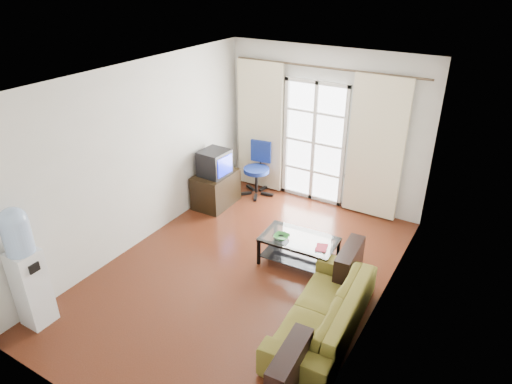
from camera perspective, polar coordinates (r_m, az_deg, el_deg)
floor at (r=6.47m, az=-1.56°, el=-10.02°), size 5.20×5.20×0.00m
ceiling at (r=5.31m, az=-1.93°, el=13.98°), size 5.20×5.20×0.00m
wall_back at (r=7.91m, az=8.54°, el=7.91°), size 3.60×0.02×2.70m
wall_front at (r=4.17m, az=-21.82°, el=-12.92°), size 3.60×0.02×2.70m
wall_left at (r=6.82m, az=-14.62°, el=4.18°), size 0.02×5.20×2.70m
wall_right at (r=5.13m, az=15.53°, el=-3.81°), size 0.02×5.20×2.70m
french_door at (r=8.01m, az=7.26°, el=6.14°), size 1.16×0.06×2.15m
curtain_rod at (r=7.55m, az=8.77°, el=15.11°), size 3.30×0.04×0.04m
curtain_left at (r=8.36m, az=0.50°, el=8.17°), size 0.90×0.07×2.35m
curtain_right at (r=7.57m, az=14.73°, el=5.21°), size 0.90×0.07×2.35m
radiator at (r=7.97m, az=13.03°, el=-0.33°), size 0.64×0.12×0.64m
sofa at (r=5.50m, az=8.42°, el=-14.42°), size 2.04×1.00×0.57m
coffee_table at (r=6.51m, az=5.36°, el=-6.93°), size 1.08×0.65×0.43m
bowl at (r=6.39m, az=3.22°, el=-5.62°), size 0.23×0.23×0.05m
book at (r=6.26m, az=7.49°, el=-6.80°), size 0.24×0.27×0.02m
remote at (r=6.46m, az=2.79°, el=-5.41°), size 0.16×0.10×0.02m
tv_stand at (r=8.06m, az=-5.04°, el=0.38°), size 0.56×0.83×0.60m
crt_tv at (r=7.82m, az=-5.33°, el=3.68°), size 0.50×0.50×0.44m
task_chair at (r=8.43m, az=0.14°, el=1.63°), size 0.75×0.75×0.97m
water_cooler at (r=5.83m, az=-26.87°, el=-8.21°), size 0.34×0.32×1.55m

